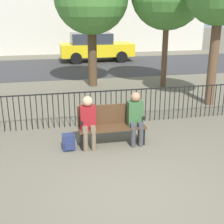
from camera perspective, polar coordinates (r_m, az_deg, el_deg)
The scene contains 8 objects.
ground_plane at distance 5.60m, azimuth 4.43°, elevation -14.39°, with size 80.00×80.00×0.00m, color #605B4C.
park_bench at distance 7.20m, azimuth -0.13°, elevation -2.17°, with size 1.53×0.45×0.92m.
seated_person_0 at distance 6.92m, azimuth -4.40°, elevation -1.34°, with size 0.34×0.39×1.21m.
seated_person_1 at distance 7.13m, azimuth 4.31°, elevation -0.63°, with size 0.34×0.39×1.24m.
backpack at distance 7.06m, azimuth -7.94°, elevation -5.49°, with size 0.28×0.27×0.36m.
fence_railing at distance 8.35m, azimuth -2.04°, elevation 1.34°, with size 9.01×0.03×0.95m.
street_surface at distance 16.82m, azimuth -7.14°, elevation 8.13°, with size 24.00×6.00×0.01m.
parked_car_0 at distance 18.61m, azimuth -3.11°, elevation 11.87°, with size 4.20×1.94×1.62m.
Camera 1 is at (-1.38, -4.49, 3.05)m, focal length 50.00 mm.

